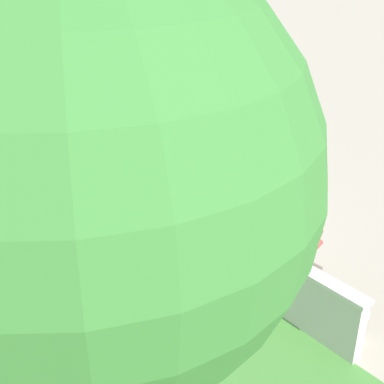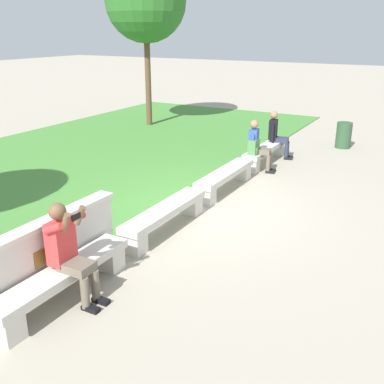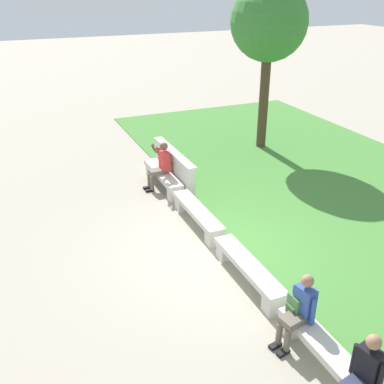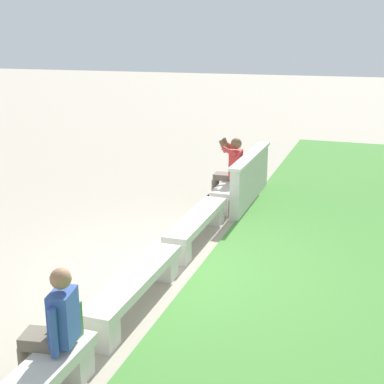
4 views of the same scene
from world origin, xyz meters
TOP-DOWN VIEW (x-y plane):
  - ground_plane at (0.00, 0.00)m, footprint 80.00×80.00m
  - bench_main at (-3.61, 0.00)m, footprint 2.18×0.40m
  - bench_near at (-1.20, 0.00)m, footprint 2.18×0.40m
  - bench_mid at (1.20, 0.00)m, footprint 2.18×0.40m
  - bench_far at (3.61, 0.00)m, footprint 2.18×0.40m
  - backrest_wall_with_plaque at (-3.61, 0.34)m, footprint 2.67×0.24m
  - person_photographer at (-3.56, -0.08)m, footprint 0.48×0.73m
  - person_distant at (2.88, -0.07)m, footprint 0.47×0.71m
  - person_companion at (4.26, -0.06)m, footprint 0.48×0.72m
  - backpack at (2.74, -0.02)m, footprint 0.28×0.24m
  - tree_left_background at (-5.39, 4.26)m, footprint 2.43×2.43m
  - trash_bin at (6.28, -1.42)m, footprint 0.44×0.44m

SIDE VIEW (x-z plane):
  - ground_plane at x=0.00m, z-range 0.00..0.00m
  - bench_main at x=-3.61m, z-range 0.08..0.53m
  - bench_near at x=-1.20m, z-range 0.08..0.53m
  - bench_mid at x=1.20m, z-range 0.08..0.53m
  - bench_far at x=3.61m, z-range 0.08..0.53m
  - trash_bin at x=6.28m, z-range 0.00..0.75m
  - backrest_wall_with_plaque at x=-3.61m, z-range 0.01..1.02m
  - backpack at x=2.74m, z-range 0.41..0.84m
  - person_distant at x=2.88m, z-range 0.04..1.30m
  - person_companion at x=4.26m, z-range 0.04..1.30m
  - person_photographer at x=-3.56m, z-range 0.08..1.40m
  - tree_left_background at x=-5.39m, z-range 1.38..6.69m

